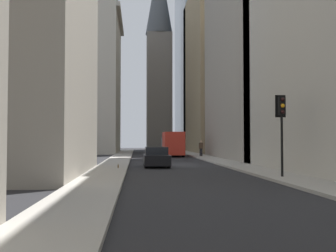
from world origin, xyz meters
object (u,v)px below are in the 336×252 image
object	(u,v)px
sedan_black	(156,157)
discarded_bottle	(118,166)
delivery_truck	(173,144)
pedestrian	(201,148)
traffic_light_foreground	(282,116)

from	to	relation	value
sedan_black	discarded_bottle	world-z (taller)	sedan_black
delivery_truck	pedestrian	size ratio (longest dim) A/B	3.71
discarded_bottle	sedan_black	bearing A→B (deg)	-40.53
delivery_truck	discarded_bottle	world-z (taller)	delivery_truck
traffic_light_foreground	delivery_truck	bearing A→B (deg)	5.97
sedan_black	traffic_light_foreground	distance (m)	11.26
traffic_light_foreground	sedan_black	bearing A→B (deg)	30.88
delivery_truck	pedestrian	xyz separation A→B (m)	(-2.66, -2.95, -0.37)
delivery_truck	discarded_bottle	distance (m)	21.54
discarded_bottle	pedestrian	bearing A→B (deg)	-24.62
sedan_black	discarded_bottle	distance (m)	3.98
pedestrian	traffic_light_foreground	bearing A→B (deg)	179.77
delivery_truck	traffic_light_foreground	bearing A→B (deg)	-174.03
delivery_truck	traffic_light_foreground	distance (m)	27.45
pedestrian	discarded_bottle	xyz separation A→B (m)	(-18.16, 8.32, -0.84)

